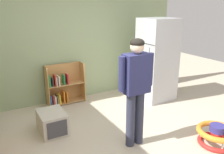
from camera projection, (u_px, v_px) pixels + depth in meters
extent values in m
plane|color=beige|center=(131.00, 149.00, 3.50)|extent=(12.00, 12.00, 0.00)
cube|color=#96AB7E|center=(72.00, 38.00, 5.04)|extent=(5.20, 0.06, 2.70)
cube|color=#B7BABF|center=(157.00, 60.00, 5.13)|extent=(0.70, 0.68, 1.78)
cylinder|color=silver|center=(148.00, 59.00, 4.80)|extent=(0.02, 0.02, 0.50)
cube|color=#333333|center=(144.00, 43.00, 4.85)|extent=(0.01, 0.67, 0.01)
cube|color=tan|center=(47.00, 87.00, 4.82)|extent=(0.02, 0.28, 0.85)
cube|color=tan|center=(83.00, 81.00, 5.19)|extent=(0.02, 0.28, 0.85)
cube|color=tan|center=(64.00, 83.00, 5.11)|extent=(0.80, 0.02, 0.85)
cube|color=tan|center=(67.00, 101.00, 5.12)|extent=(0.76, 0.24, 0.02)
cube|color=tan|center=(65.00, 84.00, 5.00)|extent=(0.76, 0.24, 0.02)
cube|color=#2D599B|center=(51.00, 100.00, 4.90)|extent=(0.03, 0.17, 0.20)
cube|color=#288745|center=(49.00, 81.00, 4.78)|extent=(0.03, 0.17, 0.23)
cube|color=#B22E29|center=(53.00, 101.00, 4.93)|extent=(0.03, 0.17, 0.17)
cube|color=#47363B|center=(52.00, 82.00, 4.82)|extent=(0.02, 0.17, 0.17)
cube|color=beige|center=(55.00, 100.00, 4.95)|extent=(0.03, 0.17, 0.18)
cube|color=#B72F1F|center=(55.00, 80.00, 4.83)|extent=(0.02, 0.17, 0.23)
cube|color=olive|center=(57.00, 99.00, 4.97)|extent=(0.02, 0.17, 0.20)
cube|color=silver|center=(56.00, 81.00, 4.85)|extent=(0.02, 0.17, 0.18)
cube|color=gold|center=(59.00, 99.00, 4.99)|extent=(0.03, 0.17, 0.20)
cube|color=beige|center=(58.00, 80.00, 4.88)|extent=(0.03, 0.17, 0.19)
cube|color=orange|center=(63.00, 97.00, 5.03)|extent=(0.03, 0.17, 0.25)
cube|color=#278943|center=(63.00, 79.00, 4.92)|extent=(0.02, 0.17, 0.20)
cube|color=orange|center=(67.00, 97.00, 5.06)|extent=(0.03, 0.17, 0.21)
cube|color=red|center=(67.00, 79.00, 4.96)|extent=(0.02, 0.17, 0.21)
cylinder|color=#31354B|center=(130.00, 120.00, 3.47)|extent=(0.13, 0.13, 0.84)
cylinder|color=#31354B|center=(139.00, 118.00, 3.55)|extent=(0.13, 0.13, 0.84)
cube|color=navy|center=(136.00, 74.00, 3.30)|extent=(0.38, 0.22, 0.56)
cylinder|color=navy|center=(122.00, 74.00, 3.18)|extent=(0.09, 0.09, 0.48)
cylinder|color=navy|center=(150.00, 69.00, 3.41)|extent=(0.09, 0.09, 0.48)
sphere|color=beige|center=(137.00, 47.00, 3.19)|extent=(0.19, 0.19, 0.19)
ellipsoid|color=black|center=(137.00, 43.00, 3.18)|extent=(0.20, 0.20, 0.12)
torus|color=red|center=(216.00, 142.00, 3.61)|extent=(0.54, 0.54, 0.07)
torus|color=orange|center=(217.00, 131.00, 3.55)|extent=(0.60, 0.60, 0.08)
cylinder|color=navy|center=(218.00, 128.00, 3.54)|extent=(0.23, 0.23, 0.10)
cylinder|color=silver|center=(201.00, 133.00, 3.69)|extent=(0.02, 0.02, 0.18)
cylinder|color=silver|center=(223.00, 145.00, 3.37)|extent=(0.02, 0.02, 0.18)
cube|color=beige|center=(52.00, 122.00, 3.92)|extent=(0.42, 0.54, 0.36)
cube|color=#424247|center=(57.00, 129.00, 3.69)|extent=(0.32, 0.01, 0.27)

